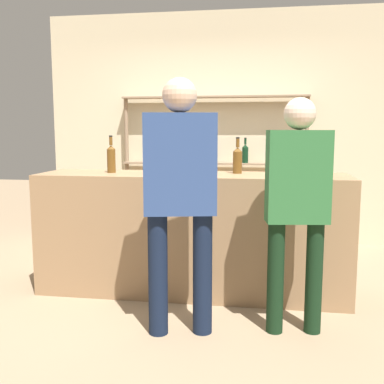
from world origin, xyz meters
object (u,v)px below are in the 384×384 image
Objects in this scene: counter_bottle_0 at (238,159)px; counter_bottle_3 at (154,157)px; ice_bucket at (307,162)px; counter_bottle_2 at (197,159)px; customer_center at (180,188)px; customer_right at (297,197)px; counter_bottle_1 at (111,158)px.

counter_bottle_0 is 0.71m from counter_bottle_3.
counter_bottle_3 is 1.53× the size of ice_bucket.
customer_center is at bearing -88.71° from counter_bottle_2.
ice_bucket is 1.13m from customer_center.
counter_bottle_0 is at bearing 21.04° from customer_right.
counter_bottle_2 is at bearing 6.14° from counter_bottle_1.
counter_bottle_3 is at bearing 13.76° from customer_center.
counter_bottle_1 is 1.13m from customer_center.
counter_bottle_2 is at bearing 24.23° from counter_bottle_3.
customer_right is (0.44, -0.79, -0.20)m from counter_bottle_0.
counter_bottle_0 reaches higher than ice_bucket.
counter_bottle_1 reaches higher than ice_bucket.
customer_right is at bearing -24.68° from counter_bottle_1.
customer_right reaches higher than ice_bucket.
counter_bottle_3 is at bearing -155.77° from counter_bottle_2.
counter_bottle_2 is 0.92m from customer_center.
customer_center is at bearing 91.73° from customer_right.
counter_bottle_0 is at bearing -31.23° from customer_center.
counter_bottle_1 is 1.68m from customer_right.
counter_bottle_3 is 0.22× the size of customer_right.
counter_bottle_2 is 0.37m from counter_bottle_3.
counter_bottle_0 is 0.99m from customer_center.
counter_bottle_0 is 0.93m from customer_right.
counter_bottle_3 reaches higher than counter_bottle_0.
counter_bottle_3 is at bearing 53.04° from customer_right.
ice_bucket is at bearing -2.44° from counter_bottle_3.
counter_bottle_1 is 0.20× the size of customer_right.
customer_right is (1.13, -0.62, -0.22)m from counter_bottle_3.
ice_bucket is at bearing -4.44° from counter_bottle_1.
counter_bottle_0 is at bearing 2.57° from counter_bottle_2.
counter_bottle_2 is 0.19× the size of customer_center.
customer_center reaches higher than ice_bucket.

